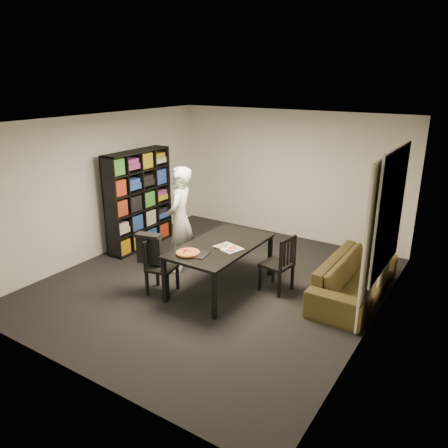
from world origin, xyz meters
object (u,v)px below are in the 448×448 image
Objects in this scene: sofa at (355,278)px; dining_table at (221,248)px; baking_tray at (195,254)px; pepperoni_pizza at (188,253)px; bookshelf at (139,200)px; chair_right at (282,261)px; person at (180,220)px; chair_left at (157,262)px.

dining_table is at bearing 114.63° from sofa.
pepperoni_pizza is (-0.08, -0.06, 0.02)m from baking_tray.
bookshelf is 2.44m from dining_table.
bookshelf is 2.06× the size of chair_right.
chair_right reaches higher than baking_tray.
person reaches higher than sofa.
dining_table is 0.86× the size of sofa.
chair_left is at bearing 119.68° from sofa.
person reaches higher than chair_left.
person is 2.99m from sofa.
chair_left is 0.95× the size of chair_right.
person is at bearing -17.94° from bookshelf.
dining_table is at bearing 78.10° from baking_tray.
bookshelf is 2.10m from chair_left.
bookshelf is 2.49m from pepperoni_pizza.
chair_left is at bearing -169.85° from baking_tray.
chair_left reaches higher than pepperoni_pizza.
sofa is (1.99, 1.39, -0.45)m from baking_tray.
bookshelf is 0.92× the size of sofa.
chair_left is 0.48× the size of person.
dining_table is 0.96m from chair_right.
pepperoni_pizza is at bearing -38.38° from chair_right.
chair_right is 0.45× the size of sofa.
dining_table is at bearing 72.17° from pepperoni_pizza.
bookshelf reaches higher than chair_left.
dining_table is 1.04m from person.
chair_right is 1.46m from pepperoni_pizza.
bookshelf is 1.07× the size of dining_table.
bookshelf is 4.26m from sofa.
person is (-1.85, -0.16, 0.38)m from chair_right.
bookshelf is 3.23m from chair_right.
bookshelf reaches higher than chair_right.
chair_right is at bearing 43.49° from baking_tray.
chair_left reaches higher than sofa.
dining_table is at bearing 56.32° from person.
baking_tray is (2.22, -1.20, -0.20)m from bookshelf.
person is 1.17m from baking_tray.
pepperoni_pizza is at bearing -30.53° from bookshelf.
dining_table is at bearing -56.71° from chair_right.
person is 0.88× the size of sofa.
chair_left is at bearing -40.06° from bookshelf.
chair_right is 1.14m from sofa.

